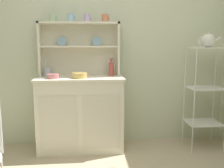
% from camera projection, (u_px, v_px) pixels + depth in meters
% --- Properties ---
extents(wall_back, '(3.84, 0.05, 2.50)m').
position_uv_depth(wall_back, '(100.00, 44.00, 3.19)').
color(wall_back, beige).
rests_on(wall_back, ground).
extents(hutch_cabinet, '(1.01, 0.45, 0.87)m').
position_uv_depth(hutch_cabinet, '(81.00, 113.00, 3.05)').
color(hutch_cabinet, silver).
rests_on(hutch_cabinet, ground).
extents(hutch_shelf_unit, '(0.94, 0.18, 0.63)m').
position_uv_depth(hutch_shelf_unit, '(80.00, 44.00, 3.08)').
color(hutch_shelf_unit, beige).
rests_on(hutch_shelf_unit, hutch_cabinet).
extents(bakers_rack, '(0.40, 0.33, 1.21)m').
position_uv_depth(bakers_rack, '(205.00, 86.00, 3.06)').
color(bakers_rack, silver).
rests_on(bakers_rack, ground).
extents(cup_sage_0, '(0.09, 0.07, 0.08)m').
position_uv_depth(cup_sage_0, '(53.00, 18.00, 2.96)').
color(cup_sage_0, '#9EB78E').
rests_on(cup_sage_0, hutch_shelf_unit).
extents(cup_sky_1, '(0.08, 0.07, 0.09)m').
position_uv_depth(cup_sky_1, '(71.00, 18.00, 2.98)').
color(cup_sky_1, '#8EB2D1').
rests_on(cup_sky_1, hutch_shelf_unit).
extents(cup_lilac_2, '(0.09, 0.07, 0.09)m').
position_uv_depth(cup_lilac_2, '(87.00, 18.00, 2.99)').
color(cup_lilac_2, '#B79ECC').
rests_on(cup_lilac_2, hutch_shelf_unit).
extents(cup_terracotta_3, '(0.09, 0.07, 0.09)m').
position_uv_depth(cup_terracotta_3, '(105.00, 18.00, 3.01)').
color(cup_terracotta_3, '#C67556').
rests_on(cup_terracotta_3, hutch_shelf_unit).
extents(bowl_mixing_large, '(0.14, 0.14, 0.05)m').
position_uv_depth(bowl_mixing_large, '(53.00, 76.00, 2.87)').
color(bowl_mixing_large, '#D17A84').
rests_on(bowl_mixing_large, hutch_cabinet).
extents(bowl_floral_medium, '(0.17, 0.17, 0.06)m').
position_uv_depth(bowl_floral_medium, '(80.00, 75.00, 2.90)').
color(bowl_floral_medium, '#DBB760').
rests_on(bowl_floral_medium, hutch_cabinet).
extents(jam_bottle, '(0.06, 0.06, 0.20)m').
position_uv_depth(jam_bottle, '(111.00, 69.00, 3.08)').
color(jam_bottle, '#B74C47').
rests_on(jam_bottle, hutch_cabinet).
extents(utensil_jar, '(0.08, 0.08, 0.22)m').
position_uv_depth(utensil_jar, '(48.00, 72.00, 3.01)').
color(utensil_jar, '#B2B7C6').
rests_on(utensil_jar, hutch_cabinet).
extents(porcelain_teapot, '(0.25, 0.16, 0.18)m').
position_uv_depth(porcelain_teapot, '(208.00, 40.00, 2.97)').
color(porcelain_teapot, white).
rests_on(porcelain_teapot, bakers_rack).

